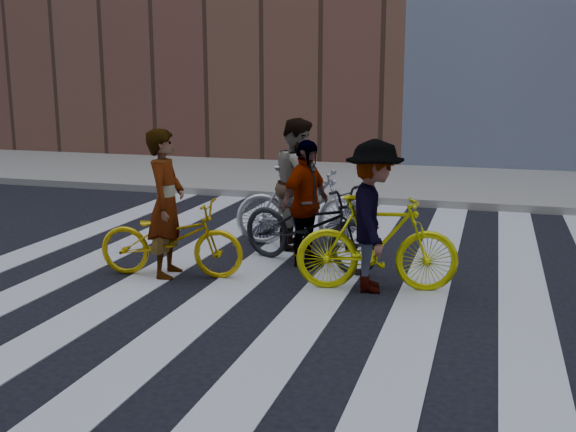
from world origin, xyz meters
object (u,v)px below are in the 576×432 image
at_px(rider_left, 166,204).
at_px(rider_right, 374,216).
at_px(bike_silver_mid, 303,206).
at_px(rider_rear, 305,204).
at_px(bike_yellow_right, 377,243).
at_px(bike_dark_rear, 309,225).
at_px(rider_mid, 299,183).
at_px(bike_yellow_left, 171,239).

bearing_deg(rider_left, rider_right, -94.49).
relative_size(bike_silver_mid, rider_rear, 1.20).
bearing_deg(bike_yellow_right, bike_silver_mid, 26.59).
xyz_separation_m(bike_silver_mid, bike_dark_rear, (0.36, -0.96, -0.05)).
xyz_separation_m(rider_left, rider_mid, (1.15, 1.91, 0.02)).
height_order(bike_yellow_right, rider_right, rider_right).
distance_m(rider_mid, rider_right, 2.22).
relative_size(rider_left, rider_rear, 1.11).
xyz_separation_m(bike_silver_mid, bike_yellow_right, (1.39, -1.73, -0.03)).
relative_size(bike_yellow_right, rider_right, 1.06).
bearing_deg(bike_yellow_right, rider_right, 77.92).
bearing_deg(bike_dark_rear, rider_rear, 109.49).
bearing_deg(rider_right, bike_silver_mid, 25.57).
bearing_deg(bike_silver_mid, bike_yellow_left, 141.32).
bearing_deg(rider_mid, bike_yellow_right, -147.99).
bearing_deg(bike_silver_mid, bike_yellow_right, -148.99).
distance_m(bike_silver_mid, bike_yellow_right, 2.22).
height_order(bike_dark_rear, rider_rear, rider_rear).
bearing_deg(rider_rear, bike_dark_rear, -70.51).
bearing_deg(rider_right, bike_yellow_left, 82.04).
relative_size(bike_yellow_left, bike_yellow_right, 0.97).
bearing_deg(bike_yellow_left, bike_dark_rear, -66.14).
distance_m(bike_yellow_right, rider_mid, 2.28).
bearing_deg(bike_silver_mid, bike_dark_rear, -167.13).
bearing_deg(bike_silver_mid, rider_left, 140.23).
bearing_deg(rider_left, bike_silver_mid, -40.64).
height_order(bike_yellow_right, bike_dark_rear, bike_yellow_right).
distance_m(bike_dark_rear, rider_mid, 1.11).
distance_m(rider_left, rider_right, 2.54).
distance_m(bike_yellow_right, rider_left, 2.62).
bearing_deg(bike_dark_rear, bike_yellow_right, -107.59).
bearing_deg(bike_yellow_right, rider_rear, 42.15).
height_order(rider_mid, rider_rear, rider_mid).
xyz_separation_m(bike_yellow_left, bike_silver_mid, (1.15, 1.91, 0.12)).
bearing_deg(rider_rear, rider_left, 141.88).
relative_size(bike_yellow_right, rider_rear, 1.13).
relative_size(rider_right, rider_rear, 1.06).
distance_m(bike_silver_mid, rider_mid, 0.34).
height_order(bike_dark_rear, rider_left, rider_left).
bearing_deg(bike_yellow_right, bike_yellow_left, 81.96).
relative_size(bike_silver_mid, rider_left, 1.08).
bearing_deg(bike_yellow_left, rider_right, -94.41).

